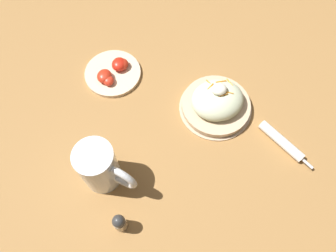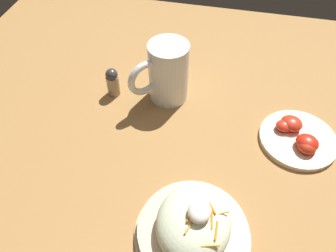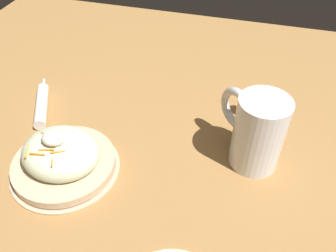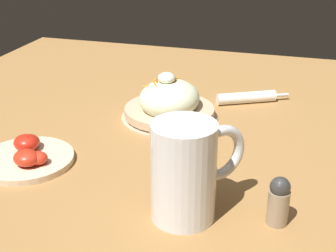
{
  "view_description": "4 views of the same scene",
  "coord_description": "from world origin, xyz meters",
  "px_view_note": "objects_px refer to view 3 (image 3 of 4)",
  "views": [
    {
      "loc": [
        -0.13,
        -0.38,
        0.85
      ],
      "look_at": [
        -0.04,
        -0.0,
        0.07
      ],
      "focal_mm": 34.72,
      "sensor_mm": 36.0,
      "label": 1
    },
    {
      "loc": [
        0.39,
        0.07,
        0.6
      ],
      "look_at": [
        -0.06,
        -0.03,
        0.08
      ],
      "focal_mm": 35.72,
      "sensor_mm": 36.0,
      "label": 2
    },
    {
      "loc": [
        -0.2,
        0.44,
        0.54
      ],
      "look_at": [
        -0.06,
        -0.04,
        0.08
      ],
      "focal_mm": 37.1,
      "sensor_mm": 36.0,
      "label": 3
    },
    {
      "loc": [
        -0.84,
        -0.23,
        0.44
      ],
      "look_at": [
        -0.05,
        0.01,
        0.06
      ],
      "focal_mm": 51.51,
      "sensor_mm": 36.0,
      "label": 4
    }
  ],
  "objects_px": {
    "salt_shaker": "(251,103)",
    "napkin_roll": "(42,105)",
    "beer_mug": "(256,135)",
    "salad_plate": "(63,158)"
  },
  "relations": [
    {
      "from": "beer_mug",
      "to": "napkin_roll",
      "type": "distance_m",
      "value": 0.51
    },
    {
      "from": "beer_mug",
      "to": "salad_plate",
      "type": "bearing_deg",
      "value": 19.87
    },
    {
      "from": "salad_plate",
      "to": "napkin_roll",
      "type": "height_order",
      "value": "salad_plate"
    },
    {
      "from": "beer_mug",
      "to": "salt_shaker",
      "type": "relative_size",
      "value": 1.98
    },
    {
      "from": "salad_plate",
      "to": "salt_shaker",
      "type": "bearing_deg",
      "value": -141.62
    },
    {
      "from": "salad_plate",
      "to": "napkin_roll",
      "type": "distance_m",
      "value": 0.21
    },
    {
      "from": "salt_shaker",
      "to": "napkin_roll",
      "type": "bearing_deg",
      "value": 13.03
    },
    {
      "from": "salad_plate",
      "to": "salt_shaker",
      "type": "distance_m",
      "value": 0.43
    },
    {
      "from": "salad_plate",
      "to": "napkin_roll",
      "type": "relative_size",
      "value": 1.28
    },
    {
      "from": "beer_mug",
      "to": "napkin_roll",
      "type": "bearing_deg",
      "value": -3.06
    }
  ]
}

